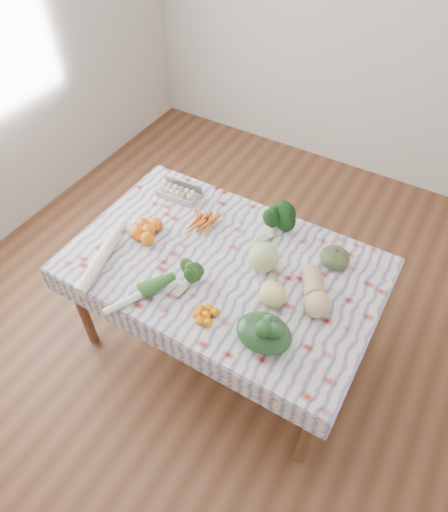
% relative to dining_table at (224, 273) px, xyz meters
% --- Properties ---
extents(ground, '(4.50, 4.50, 0.00)m').
position_rel_dining_table_xyz_m(ground, '(0.00, 0.00, -0.68)').
color(ground, brown).
rests_on(ground, ground).
extents(wall_back, '(4.00, 0.04, 2.80)m').
position_rel_dining_table_xyz_m(wall_back, '(0.00, 2.25, 0.72)').
color(wall_back, silver).
rests_on(wall_back, ground).
extents(dining_table, '(1.60, 1.00, 0.75)m').
position_rel_dining_table_xyz_m(dining_table, '(0.00, 0.00, 0.00)').
color(dining_table, brown).
rests_on(dining_table, ground).
extents(tablecloth, '(1.66, 1.06, 0.01)m').
position_rel_dining_table_xyz_m(tablecloth, '(0.00, 0.00, 0.08)').
color(tablecloth, silver).
rests_on(tablecloth, dining_table).
extents(egg_carton, '(0.27, 0.12, 0.07)m').
position_rel_dining_table_xyz_m(egg_carton, '(-0.52, 0.32, 0.12)').
color(egg_carton, '#A9A9A4').
rests_on(egg_carton, tablecloth).
extents(carrot_bunch, '(0.26, 0.25, 0.04)m').
position_rel_dining_table_xyz_m(carrot_bunch, '(-0.25, 0.18, 0.10)').
color(carrot_bunch, '#D36115').
rests_on(carrot_bunch, tablecloth).
extents(kale_bunch, '(0.21, 0.19, 0.16)m').
position_rel_dining_table_xyz_m(kale_bunch, '(0.13, 0.35, 0.16)').
color(kale_bunch, '#103711').
rests_on(kale_bunch, tablecloth).
extents(kabocha_squash, '(0.16, 0.16, 0.10)m').
position_rel_dining_table_xyz_m(kabocha_squash, '(0.51, 0.30, 0.14)').
color(kabocha_squash, '#41532D').
rests_on(kabocha_squash, tablecloth).
extents(cabbage, '(0.21, 0.21, 0.16)m').
position_rel_dining_table_xyz_m(cabbage, '(0.19, 0.08, 0.17)').
color(cabbage, '#B9CF82').
rests_on(cabbage, tablecloth).
extents(butternut_squash, '(0.26, 0.31, 0.13)m').
position_rel_dining_table_xyz_m(butternut_squash, '(0.51, 0.02, 0.15)').
color(butternut_squash, tan).
rests_on(butternut_squash, tablecloth).
extents(orange_cluster, '(0.30, 0.30, 0.08)m').
position_rel_dining_table_xyz_m(orange_cluster, '(-0.47, -0.04, 0.13)').
color(orange_cluster, orange).
rests_on(orange_cluster, tablecloth).
extents(broccoli, '(0.15, 0.15, 0.10)m').
position_rel_dining_table_xyz_m(broccoli, '(-0.10, -0.22, 0.13)').
color(broccoli, '#28501F').
rests_on(broccoli, tablecloth).
extents(mandarin_cluster, '(0.15, 0.15, 0.05)m').
position_rel_dining_table_xyz_m(mandarin_cluster, '(0.11, -0.35, 0.11)').
color(mandarin_cluster, orange).
rests_on(mandarin_cluster, tablecloth).
extents(grapefruit, '(0.14, 0.14, 0.13)m').
position_rel_dining_table_xyz_m(grapefruit, '(0.34, -0.10, 0.15)').
color(grapefruit, '#E2D671').
rests_on(grapefruit, tablecloth).
extents(spinach_bag, '(0.29, 0.24, 0.12)m').
position_rel_dining_table_xyz_m(spinach_bag, '(0.40, -0.32, 0.14)').
color(spinach_bag, '#163518').
rests_on(spinach_bag, tablecloth).
extents(daikon, '(0.18, 0.46, 0.07)m').
position_rel_dining_table_xyz_m(daikon, '(-0.56, -0.35, 0.12)').
color(daikon, white).
rests_on(daikon, tablecloth).
extents(leek, '(0.21, 0.36, 0.04)m').
position_rel_dining_table_xyz_m(leek, '(-0.25, -0.42, 0.10)').
color(leek, white).
rests_on(leek, tablecloth).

